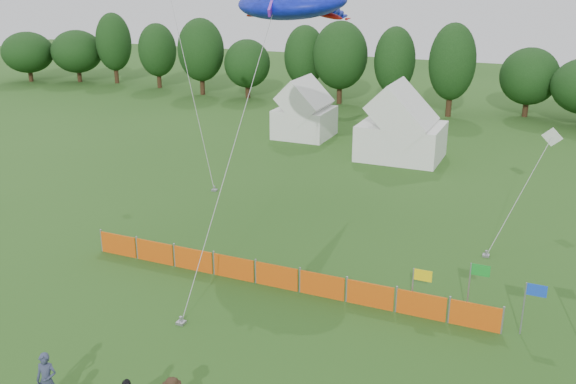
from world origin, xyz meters
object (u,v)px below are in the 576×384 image
at_px(tent_right, 401,130).
at_px(tent_left, 305,113).
at_px(stingray_kite, 296,1).
at_px(spectator_a, 47,380).
at_px(barrier_fence, 276,276).

bearing_deg(tent_right, tent_left, 160.68).
relative_size(tent_left, stingray_kite, 0.21).
height_order(tent_left, spectator_a, tent_left).
distance_m(barrier_fence, stingray_kite, 13.60).
bearing_deg(stingray_kite, tent_right, 78.12).
bearing_deg(barrier_fence, tent_left, 109.54).
bearing_deg(tent_right, spectator_a, -95.85).
bearing_deg(stingray_kite, tent_left, 110.39).
xyz_separation_m(tent_left, spectator_a, (5.25, -33.34, -0.97)).
xyz_separation_m(tent_right, barrier_fence, (0.04, -20.77, -1.52)).
height_order(barrier_fence, stingray_kite, stingray_kite).
bearing_deg(tent_left, barrier_fence, -70.46).
xyz_separation_m(barrier_fence, spectator_a, (-3.16, -9.64, 0.39)).
height_order(tent_right, barrier_fence, tent_right).
bearing_deg(tent_left, tent_right, -19.32).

